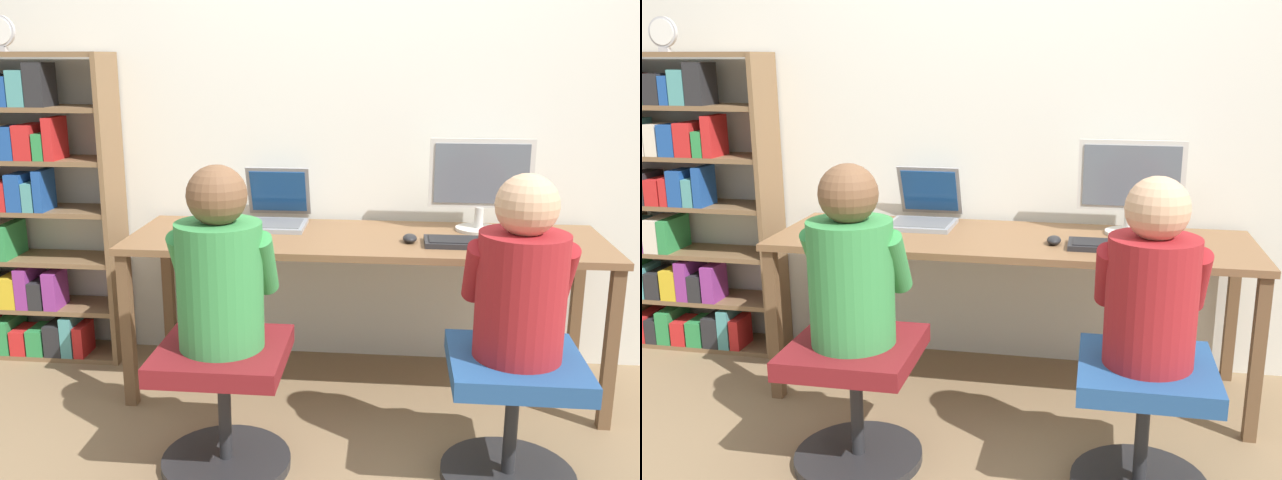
% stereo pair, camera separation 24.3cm
% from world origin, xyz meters
% --- Properties ---
extents(ground_plane, '(14.00, 14.00, 0.00)m').
position_xyz_m(ground_plane, '(0.00, 0.00, 0.00)').
color(ground_plane, '#846B4C').
extents(wall_back, '(10.00, 0.05, 2.60)m').
position_xyz_m(wall_back, '(0.00, 0.71, 1.30)').
color(wall_back, silver).
rests_on(wall_back, ground_plane).
extents(desk, '(2.08, 0.65, 0.72)m').
position_xyz_m(desk, '(0.00, 0.32, 0.65)').
color(desk, brown).
rests_on(desk, ground_plane).
extents(desktop_monitor, '(0.46, 0.21, 0.42)m').
position_xyz_m(desktop_monitor, '(0.51, 0.48, 0.93)').
color(desktop_monitor, beige).
rests_on(desktop_monitor, desk).
extents(laptop, '(0.30, 0.36, 0.26)m').
position_xyz_m(laptop, '(-0.43, 0.51, 0.77)').
color(laptop, gray).
rests_on(laptop, desk).
extents(keyboard, '(0.46, 0.17, 0.03)m').
position_xyz_m(keyboard, '(0.48, 0.22, 0.73)').
color(keyboard, '#232326').
rests_on(keyboard, desk).
extents(computer_mouse_by_keyboard, '(0.06, 0.09, 0.03)m').
position_xyz_m(computer_mouse_by_keyboard, '(0.19, 0.24, 0.73)').
color(computer_mouse_by_keyboard, black).
rests_on(computer_mouse_by_keyboard, desk).
extents(office_chair_left, '(0.48, 0.48, 0.48)m').
position_xyz_m(office_chair_left, '(0.55, -0.39, 0.29)').
color(office_chair_left, '#262628').
rests_on(office_chair_left, ground_plane).
extents(office_chair_right, '(0.48, 0.48, 0.48)m').
position_xyz_m(office_chair_right, '(-0.48, -0.40, 0.29)').
color(office_chair_right, '#262628').
rests_on(office_chair_right, ground_plane).
extents(person_at_monitor, '(0.37, 0.31, 0.64)m').
position_xyz_m(person_at_monitor, '(0.55, -0.38, 0.76)').
color(person_at_monitor, maroon).
rests_on(person_at_monitor, office_chair_left).
extents(person_at_laptop, '(0.37, 0.32, 0.65)m').
position_xyz_m(person_at_laptop, '(-0.48, -0.39, 0.77)').
color(person_at_laptop, '#388C47').
rests_on(person_at_laptop, office_chair_right).
extents(bookshelf, '(0.82, 0.26, 1.50)m').
position_xyz_m(bookshelf, '(-1.70, 0.52, 0.73)').
color(bookshelf, brown).
rests_on(bookshelf, ground_plane).
extents(desk_clock, '(0.14, 0.03, 0.16)m').
position_xyz_m(desk_clock, '(-1.68, 0.47, 1.59)').
color(desk_clock, '#B2B2B7').
rests_on(desk_clock, bookshelf).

